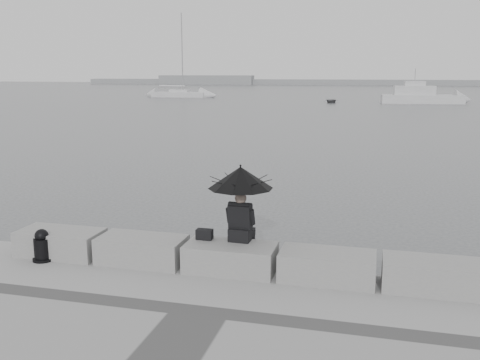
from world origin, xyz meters
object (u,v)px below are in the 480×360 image
(seated_person, at_px, (240,186))
(dinghy, at_px, (331,101))
(motor_cruiser, at_px, (422,96))
(mooring_bollard, at_px, (43,248))
(sailboat_left, at_px, (180,94))

(seated_person, distance_m, dinghy, 62.03)
(seated_person, bearing_deg, motor_cruiser, 85.50)
(motor_cruiser, bearing_deg, seated_person, -101.54)
(mooring_bollard, height_order, motor_cruiser, motor_cruiser)
(mooring_bollard, bearing_deg, sailboat_left, 108.81)
(seated_person, height_order, mooring_bollard, seated_person)
(mooring_bollard, relative_size, sailboat_left, 0.05)
(mooring_bollard, height_order, sailboat_left, sailboat_left)
(motor_cruiser, bearing_deg, mooring_bollard, -104.71)
(mooring_bollard, bearing_deg, dinghy, 90.01)
(dinghy, bearing_deg, mooring_bollard, -93.52)
(motor_cruiser, height_order, dinghy, motor_cruiser)
(dinghy, bearing_deg, sailboat_left, 155.62)
(sailboat_left, xyz_separation_m, motor_cruiser, (35.74, -8.21, 0.38))
(seated_person, bearing_deg, dinghy, 95.78)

